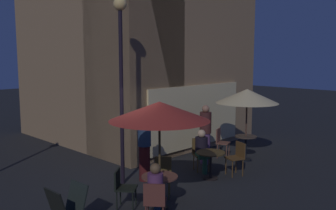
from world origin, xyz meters
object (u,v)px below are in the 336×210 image
object	(u,v)px
patron_standing_3	(144,148)
cafe_table_2	(211,159)
menu_sandwich_board	(67,208)
patio_umbrella_1	(247,96)
cafe_chair_2	(155,200)
cafe_chair_3	(221,140)
cafe_chair_5	(200,151)
cafe_table_0	(160,184)
cafe_table_1	(246,143)
cafe_chair_1	(122,185)
cafe_chair_4	(237,155)
patio_umbrella_0	(159,112)
patron_standing_2	(205,134)
patron_seated_1	(202,148)
patron_seated_0	(156,190)
cafe_chair_0	(163,172)
street_lamp_near_corner	(121,56)

from	to	relation	value
patron_standing_3	cafe_table_2	bearing A→B (deg)	95.17
menu_sandwich_board	patron_standing_3	size ratio (longest dim) A/B	0.50
patio_umbrella_1	cafe_chair_2	distance (m)	5.63
cafe_chair_3	cafe_chair_5	bearing A→B (deg)	-96.25
cafe_table_0	patio_umbrella_1	world-z (taller)	patio_umbrella_1
cafe_table_1	cafe_table_2	size ratio (longest dim) A/B	1.00
cafe_chair_1	cafe_chair_2	distance (m)	1.20
cafe_table_2	cafe_chair_4	size ratio (longest dim) A/B	0.85
cafe_chair_3	cafe_chair_5	xyz separation A→B (m)	(-1.50, -0.39, -0.02)
patio_umbrella_0	patron_standing_2	world-z (taller)	patio_umbrella_0
cafe_table_1	patron_seated_1	world-z (taller)	patron_seated_1
cafe_chair_3	cafe_chair_4	world-z (taller)	cafe_chair_3
cafe_table_0	cafe_table_2	bearing A→B (deg)	11.51
patron_standing_2	cafe_chair_4	bearing A→B (deg)	-6.24
patio_umbrella_1	cafe_chair_5	world-z (taller)	patio_umbrella_1
menu_sandwich_board	patron_standing_3	world-z (taller)	patron_standing_3
cafe_chair_3	patron_seated_1	size ratio (longest dim) A/B	0.79
cafe_table_0	patio_umbrella_1	bearing A→B (deg)	10.17
cafe_table_0	patio_umbrella_0	xyz separation A→B (m)	(0.00, 0.00, 1.58)
patio_umbrella_0	patron_standing_3	distance (m)	2.33
cafe_table_1	patron_seated_0	size ratio (longest dim) A/B	0.62
cafe_table_0	patron_seated_1	size ratio (longest dim) A/B	0.65
cafe_chair_5	patron_seated_0	distance (m)	3.74
cafe_chair_3	patron_seated_1	bearing A→B (deg)	-92.66
patio_umbrella_1	cafe_chair_2	xyz separation A→B (m)	(-5.25, -1.38, -1.48)
cafe_table_1	cafe_chair_4	world-z (taller)	cafe_chair_4
patron_seated_1	patron_standing_2	size ratio (longest dim) A/B	0.67
cafe_table_0	patio_umbrella_0	distance (m)	1.58
menu_sandwich_board	patron_seated_0	xyz separation A→B (m)	(1.37, -0.99, 0.26)
cafe_chair_4	patron_standing_3	size ratio (longest dim) A/B	0.53
cafe_chair_5	patron_standing_3	world-z (taller)	patron_standing_3
cafe_chair_0	cafe_chair_4	world-z (taller)	cafe_chair_0
cafe_chair_0	cafe_chair_5	world-z (taller)	cafe_chair_0
street_lamp_near_corner	cafe_table_1	xyz separation A→B (m)	(4.11, -1.05, -2.75)
menu_sandwich_board	cafe_chair_3	xyz separation A→B (m)	(6.22, 1.06, 0.13)
cafe_table_2	cafe_chair_3	size ratio (longest dim) A/B	0.82
patron_seated_1	patio_umbrella_0	bearing A→B (deg)	-38.10
cafe_table_0	patron_standing_2	size ratio (longest dim) A/B	0.43
cafe_table_2	cafe_chair_2	size ratio (longest dim) A/B	0.86
menu_sandwich_board	cafe_table_2	xyz separation A→B (m)	(4.30, -0.05, 0.11)
street_lamp_near_corner	cafe_chair_0	world-z (taller)	street_lamp_near_corner
cafe_chair_1	patron_seated_1	distance (m)	3.27
street_lamp_near_corner	cafe_table_0	xyz separation A→B (m)	(-0.48, -1.88, -2.74)
cafe_chair_4	patron_standing_2	distance (m)	1.41
menu_sandwich_board	cafe_chair_4	bearing A→B (deg)	-6.40
street_lamp_near_corner	patron_seated_1	world-z (taller)	street_lamp_near_corner
cafe_table_2	cafe_chair_4	distance (m)	0.84
cafe_chair_3	patron_seated_0	size ratio (longest dim) A/B	0.75
cafe_chair_1	cafe_chair_4	xyz separation A→B (m)	(3.68, -0.47, 0.04)
cafe_chair_3	cafe_chair_4	xyz separation A→B (m)	(-1.14, -1.42, -0.01)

